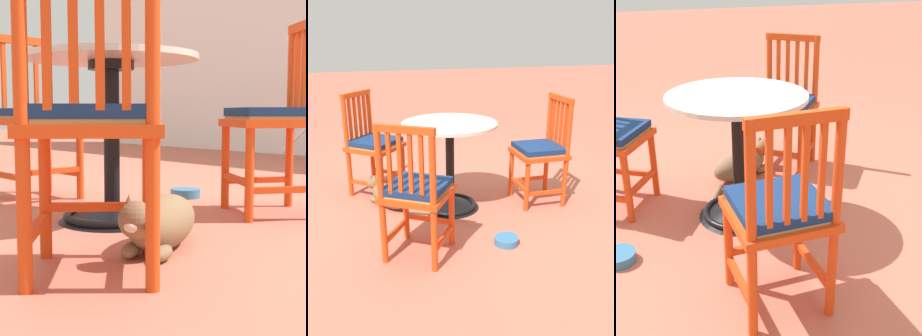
% 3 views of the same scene
% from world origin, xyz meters
% --- Properties ---
extents(ground_plane, '(24.00, 24.00, 0.00)m').
position_xyz_m(ground_plane, '(0.00, 0.00, 0.00)').
color(ground_plane, '#BC604C').
extents(cafe_table, '(0.76, 0.76, 0.73)m').
position_xyz_m(cafe_table, '(-0.02, -0.09, 0.28)').
color(cafe_table, black).
rests_on(cafe_table, ground_plane).
extents(orange_chair_near_fence, '(0.55, 0.55, 0.91)m').
position_xyz_m(orange_chair_near_fence, '(0.37, 0.58, 0.45)').
color(orange_chair_near_fence, '#D64214').
rests_on(orange_chair_near_fence, ground_plane).
extents(orange_chair_at_corner, '(0.40, 0.40, 0.91)m').
position_xyz_m(orange_chair_at_corner, '(-0.80, -0.03, 0.45)').
color(orange_chair_at_corner, '#D64214').
rests_on(orange_chair_at_corner, ground_plane).
extents(orange_chair_tucked_in, '(0.56, 0.56, 0.91)m').
position_xyz_m(orange_chair_tucked_in, '(0.55, -0.61, 0.45)').
color(orange_chair_tucked_in, '#D64214').
rests_on(orange_chair_tucked_in, ground_plane).
extents(tabby_cat, '(0.53, 0.59, 0.23)m').
position_xyz_m(tabby_cat, '(0.48, -0.28, 0.10)').
color(tabby_cat, brown).
rests_on(tabby_cat, ground_plane).
extents(pet_water_bowl, '(0.17, 0.17, 0.05)m').
position_xyz_m(pet_water_bowl, '(-0.24, 0.61, 0.03)').
color(pet_water_bowl, teal).
rests_on(pet_water_bowl, ground_plane).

